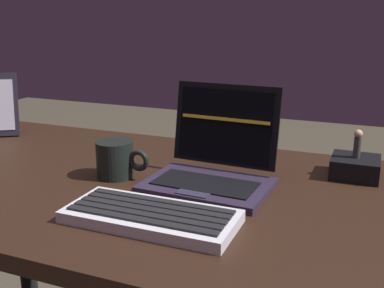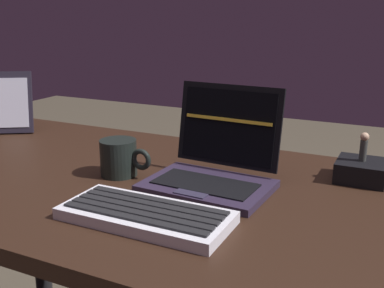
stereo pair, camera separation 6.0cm
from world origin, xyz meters
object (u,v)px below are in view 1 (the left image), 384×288
(laptop_front, at_px, (213,166))
(coffee_mug, at_px, (116,159))
(figurine_stand, at_px, (355,167))
(figurine, at_px, (358,143))
(external_keyboard, at_px, (151,216))

(laptop_front, height_order, coffee_mug, laptop_front)
(figurine_stand, distance_m, figurine, 0.06)
(laptop_front, bearing_deg, coffee_mug, -170.79)
(figurine_stand, bearing_deg, external_keyboard, -129.66)
(coffee_mug, bearing_deg, figurine, 22.19)
(laptop_front, bearing_deg, figurine, 30.90)
(figurine_stand, bearing_deg, coffee_mug, -157.81)
(laptop_front, relative_size, figurine_stand, 2.55)
(external_keyboard, relative_size, coffee_mug, 2.43)
(figurine_stand, height_order, coffee_mug, coffee_mug)
(laptop_front, distance_m, figurine_stand, 0.33)
(figurine_stand, relative_size, coffee_mug, 0.83)
(figurine, xyz_separation_m, coffee_mug, (-0.50, -0.21, -0.04))
(figurine, bearing_deg, coffee_mug, -157.81)
(external_keyboard, height_order, coffee_mug, coffee_mug)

